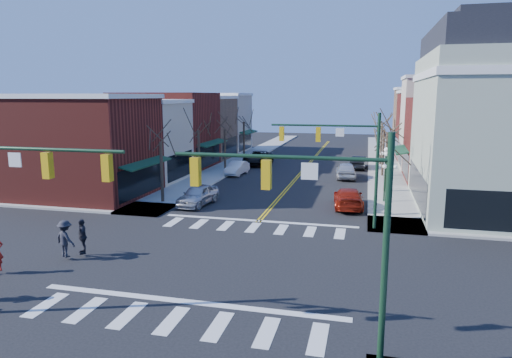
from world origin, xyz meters
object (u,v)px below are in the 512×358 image
Objects in this scene: car_left_mid at (237,168)px; pedestrian_dark_b at (65,239)px; car_right_near at (348,198)px; car_right_far at (359,162)px; car_left_near at (198,195)px; car_left_far at (258,158)px; car_right_mid at (346,170)px; lamppost_midblock at (386,165)px; pedestrian_dark_a at (82,236)px; lamppost_corner at (389,181)px.

car_left_mid is 2.20× the size of pedestrian_dark_b.
car_right_near is at bearing -40.27° from car_left_mid.
car_left_mid is 0.95× the size of car_right_far.
car_left_far is at bearing 97.27° from car_left_near.
car_right_mid is at bearing 60.39° from car_left_near.
pedestrian_dark_b is at bearing -91.40° from car_left_far.
lamppost_midblock reaches higher than car_right_far.
pedestrian_dark_b is (-13.41, -14.47, 0.37)m from car_right_near.
car_right_far is 36.10m from pedestrian_dark_b.
pedestrian_dark_a reaches higher than car_left_mid.
lamppost_midblock reaches higher than car_right_mid.
car_right_near is at bearing 120.51° from lamppost_corner.
lamppost_corner is at bearing -4.13° from car_left_near.
car_left_near is 1.08× the size of car_left_mid.
lamppost_midblock is at bearing -116.48° from pedestrian_dark_b.
lamppost_midblock is 0.75× the size of car_left_far.
pedestrian_dark_a is (-13.33, -32.67, 0.33)m from car_right_far.
pedestrian_dark_b is at bearing -147.93° from lamppost_corner.
lamppost_midblock is 17.71m from car_left_mid.
lamppost_corner reaches higher than car_right_far.
pedestrian_dark_a is at bearing 60.85° from car_right_mid.
lamppost_corner is 1.00× the size of lamppost_midblock.
car_left_mid is at bearing -92.36° from car_left_far.
pedestrian_dark_b is at bearing -77.55° from pedestrian_dark_a.
car_left_far is at bearing 129.50° from lamppost_midblock.
car_right_mid is (11.22, 0.53, 0.13)m from car_left_mid.
pedestrian_dark_a is (-1.76, -11.92, 0.29)m from car_left_near.
lamppost_midblock is at bearing 22.43° from car_left_near.
lamppost_corner is at bearing -130.32° from pedestrian_dark_b.
car_left_near is 2.48× the size of pedestrian_dark_a.
car_left_mid is at bearing 138.39° from pedestrian_dark_a.
car_right_near is (11.99, -11.83, 0.04)m from car_left_mid.
pedestrian_dark_b is (-1.97, -33.58, 0.29)m from car_left_far.
car_left_near is at bearing -82.03° from car_left_mid.
car_right_near reaches higher than car_right_far.
lamppost_midblock is at bearing 103.81° from car_right_far.
car_right_near is (-2.61, 4.43, -2.23)m from lamppost_corner.
lamppost_corner reaches higher than car_left_far.
pedestrian_dark_b is at bearing -134.09° from lamppost_midblock.
car_left_far is 1.15× the size of car_right_near.
car_left_mid is 16.85m from car_right_near.
lamppost_corner reaches higher than car_left_mid.
car_right_near is at bearing 95.10° from car_right_far.
car_right_mid is 2.54× the size of pedestrian_dark_b.
car_right_mid is at bearing 101.36° from lamppost_corner.
car_right_near is at bearing 97.37° from pedestrian_dark_a.
car_left_mid is 14.28m from car_right_far.
car_left_mid is 7.30m from car_left_far.
lamppost_corner is 0.95× the size of car_left_near.
car_right_far is 35.29m from pedestrian_dark_a.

